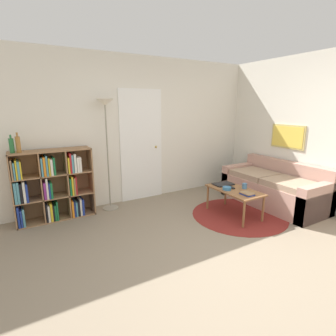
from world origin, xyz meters
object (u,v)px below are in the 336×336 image
(laptop, at_px, (223,184))
(bowl, at_px, (227,188))
(couch, at_px, (275,188))
(bottle_left, at_px, (12,145))
(bookshelf, at_px, (52,186))
(floor_lamp, at_px, (106,119))
(coffee_table, at_px, (234,192))
(bottle_middle, at_px, (18,144))
(cup, at_px, (245,186))

(laptop, height_order, bowl, bowl)
(couch, bearing_deg, laptop, 164.46)
(couch, distance_m, bottle_left, 4.31)
(bookshelf, height_order, floor_lamp, floor_lamp)
(bookshelf, height_order, couch, bookshelf)
(bookshelf, distance_m, coffee_table, 2.86)
(bowl, height_order, bottle_middle, bottle_middle)
(floor_lamp, relative_size, bottle_left, 7.23)
(floor_lamp, relative_size, bowl, 13.63)
(floor_lamp, height_order, cup, floor_lamp)
(coffee_table, xyz_separation_m, bowl, (-0.12, 0.05, 0.07))
(bottle_left, bearing_deg, cup, -23.08)
(bowl, relative_size, cup, 1.54)
(bookshelf, relative_size, coffee_table, 1.25)
(bookshelf, xyz_separation_m, couch, (3.55, -1.30, -0.25))
(bottle_left, bearing_deg, bottle_middle, -11.68)
(bowl, bearing_deg, bookshelf, 152.42)
(coffee_table, bearing_deg, bottle_middle, 156.32)
(bookshelf, height_order, coffee_table, bookshelf)
(coffee_table, relative_size, bottle_left, 3.58)
(bookshelf, bearing_deg, couch, -20.03)
(floor_lamp, bearing_deg, bottle_left, 179.41)
(bookshelf, distance_m, laptop, 2.76)
(laptop, bearing_deg, cup, -66.94)
(laptop, height_order, bottle_left, bottle_left)
(couch, height_order, coffee_table, couch)
(bowl, height_order, cup, cup)
(bookshelf, xyz_separation_m, bottle_middle, (-0.37, -0.03, 0.68))
(coffee_table, relative_size, bowl, 6.74)
(couch, distance_m, bottle_middle, 4.23)
(floor_lamp, height_order, bottle_middle, floor_lamp)
(couch, distance_m, cup, 0.87)
(couch, bearing_deg, bookshelf, 159.97)
(cup, height_order, bottle_middle, bottle_middle)
(bowl, bearing_deg, cup, -18.51)
(floor_lamp, bearing_deg, couch, -25.51)
(cup, height_order, bottle_left, bottle_left)
(couch, bearing_deg, bowl, 178.36)
(floor_lamp, relative_size, bottle_middle, 6.51)
(cup, bearing_deg, coffee_table, 162.67)
(cup, bearing_deg, bottle_middle, 156.65)
(floor_lamp, bearing_deg, bottle_middle, -179.87)
(couch, relative_size, coffee_table, 1.94)
(floor_lamp, height_order, bottle_left, floor_lamp)
(cup, distance_m, bottle_middle, 3.44)
(coffee_table, bearing_deg, bottle_left, 156.62)
(bookshelf, xyz_separation_m, laptop, (2.56, -1.02, -0.09))
(laptop, height_order, bottle_middle, bottle_middle)
(couch, height_order, cup, couch)
(cup, bearing_deg, floor_lamp, 143.65)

